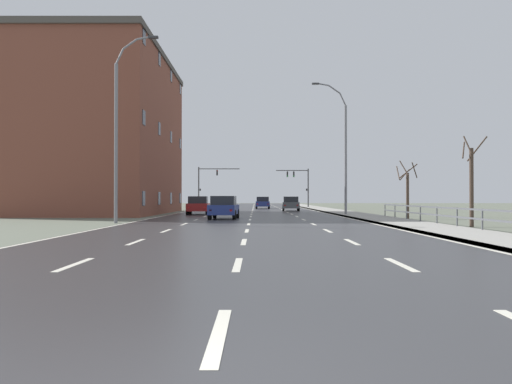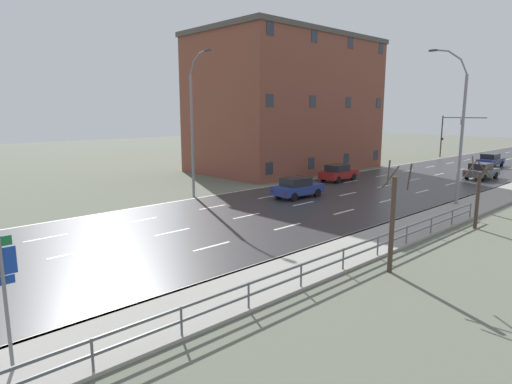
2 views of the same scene
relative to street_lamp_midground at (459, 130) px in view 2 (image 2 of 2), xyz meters
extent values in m
cube|color=#5B6051|center=(-7.41, 11.55, -5.28)|extent=(160.00, 160.00, 0.12)
cube|color=#303033|center=(-7.41, 23.55, -5.21)|extent=(14.00, 120.00, 0.02)
cube|color=beige|center=(-10.91, -23.65, -5.20)|extent=(0.16, 2.20, 0.01)
cube|color=beige|center=(-10.91, -18.25, -5.20)|extent=(0.16, 2.20, 0.01)
cube|color=beige|center=(-10.91, -12.85, -5.20)|extent=(0.16, 2.20, 0.01)
cube|color=beige|center=(-10.91, -7.45, -5.20)|extent=(0.16, 2.20, 0.01)
cube|color=beige|center=(-10.91, -2.05, -5.20)|extent=(0.16, 2.20, 0.01)
cube|color=beige|center=(-10.91, 3.35, -5.20)|extent=(0.16, 2.20, 0.01)
cube|color=beige|center=(-10.91, 8.75, -5.20)|extent=(0.16, 2.20, 0.01)
cube|color=beige|center=(-10.91, 14.15, -5.20)|extent=(0.16, 2.20, 0.01)
cube|color=beige|center=(-10.91, 19.55, -5.20)|extent=(0.16, 2.20, 0.01)
cube|color=beige|center=(-10.91, 24.95, -5.20)|extent=(0.16, 2.20, 0.01)
cube|color=beige|center=(-10.91, 30.35, -5.20)|extent=(0.16, 2.20, 0.01)
cube|color=beige|center=(-10.91, 35.75, -5.20)|extent=(0.16, 2.20, 0.01)
cube|color=beige|center=(-10.91, 41.15, -5.20)|extent=(0.16, 2.20, 0.01)
cube|color=beige|center=(-10.91, 46.55, -5.20)|extent=(0.16, 2.20, 0.01)
cube|color=beige|center=(-7.41, -23.65, -5.20)|extent=(0.16, 2.20, 0.01)
cube|color=beige|center=(-7.41, -18.25, -5.20)|extent=(0.16, 2.20, 0.01)
cube|color=beige|center=(-7.41, -12.85, -5.20)|extent=(0.16, 2.20, 0.01)
cube|color=beige|center=(-7.41, -7.45, -5.20)|extent=(0.16, 2.20, 0.01)
cube|color=beige|center=(-7.41, -2.05, -5.20)|extent=(0.16, 2.20, 0.01)
cube|color=beige|center=(-7.41, 3.35, -5.20)|extent=(0.16, 2.20, 0.01)
cube|color=beige|center=(-7.41, 8.75, -5.20)|extent=(0.16, 2.20, 0.01)
cube|color=beige|center=(-7.41, 14.15, -5.20)|extent=(0.16, 2.20, 0.01)
cube|color=beige|center=(-7.41, 19.55, -5.20)|extent=(0.16, 2.20, 0.01)
cube|color=beige|center=(-7.41, 24.95, -5.20)|extent=(0.16, 2.20, 0.01)
cube|color=beige|center=(-7.41, 30.35, -5.20)|extent=(0.16, 2.20, 0.01)
cube|color=beige|center=(-7.41, 35.75, -5.20)|extent=(0.16, 2.20, 0.01)
cube|color=beige|center=(-3.91, -23.65, -5.20)|extent=(0.16, 2.20, 0.01)
cube|color=beige|center=(-3.91, -18.25, -5.20)|extent=(0.16, 2.20, 0.01)
cube|color=beige|center=(-3.91, -12.85, -5.20)|extent=(0.16, 2.20, 0.01)
cube|color=beige|center=(-3.91, -7.45, -5.20)|extent=(0.16, 2.20, 0.01)
cube|color=beige|center=(-3.91, -2.05, -5.20)|extent=(0.16, 2.20, 0.01)
cube|color=beige|center=(-3.91, 3.35, -5.20)|extent=(0.16, 2.20, 0.01)
cube|color=beige|center=(-3.91, 8.75, -5.20)|extent=(0.16, 2.20, 0.01)
cube|color=beige|center=(-3.91, 14.15, -5.20)|extent=(0.16, 2.20, 0.01)
cube|color=beige|center=(-3.91, 19.55, -5.20)|extent=(0.16, 2.20, 0.01)
cube|color=beige|center=(-3.91, 24.95, -5.20)|extent=(0.16, 2.20, 0.01)
cube|color=beige|center=(-14.26, 23.55, -5.20)|extent=(0.16, 120.00, 0.01)
cube|color=#515459|center=(2.44, -17.71, -4.27)|extent=(0.06, 28.57, 0.08)
cube|color=#515459|center=(2.44, -17.71, -4.67)|extent=(0.06, 28.57, 0.08)
cylinder|color=#515459|center=(2.44, -26.80, -4.72)|extent=(0.07, 0.07, 1.00)
cylinder|color=#515459|center=(2.44, -24.20, -4.72)|extent=(0.07, 0.07, 1.00)
cylinder|color=#515459|center=(2.44, -21.61, -4.72)|extent=(0.07, 0.07, 1.00)
cylinder|color=#515459|center=(2.44, -19.01, -4.72)|extent=(0.07, 0.07, 1.00)
cylinder|color=#515459|center=(2.44, -16.41, -4.72)|extent=(0.07, 0.07, 1.00)
cylinder|color=#515459|center=(2.44, -13.81, -4.72)|extent=(0.07, 0.07, 1.00)
cylinder|color=#515459|center=(2.44, -11.22, -4.72)|extent=(0.07, 0.07, 1.00)
cylinder|color=#515459|center=(2.44, -8.62, -4.72)|extent=(0.07, 0.07, 1.00)
cylinder|color=#515459|center=(2.44, -6.02, -4.72)|extent=(0.07, 0.07, 1.00)
cylinder|color=#515459|center=(2.44, -3.43, -4.72)|extent=(0.07, 0.07, 1.00)
cylinder|color=slate|center=(0.19, 0.00, -0.78)|extent=(0.20, 0.20, 8.87)
cylinder|color=slate|center=(-0.04, 0.00, 4.15)|extent=(0.56, 0.11, 1.03)
cylinder|color=slate|center=(-0.71, 0.00, 4.95)|extent=(0.96, 0.11, 0.72)
cylinder|color=slate|center=(-1.70, 0.00, 5.36)|extent=(1.09, 0.11, 0.30)
cube|color=#333335|center=(-2.23, 0.00, 5.41)|extent=(0.56, 0.24, 0.12)
cylinder|color=slate|center=(-15.01, -11.49, -0.66)|extent=(0.20, 0.20, 9.12)
cylinder|color=slate|center=(-14.81, -11.49, 4.33)|extent=(0.50, 0.11, 0.91)
cylinder|color=slate|center=(-14.22, -11.49, 5.03)|extent=(0.84, 0.11, 0.63)
cylinder|color=slate|center=(-13.36, -11.49, 5.38)|extent=(0.95, 0.11, 0.27)
cube|color=#333335|center=(-12.89, -11.49, 5.42)|extent=(0.56, 0.24, 0.12)
cylinder|color=slate|center=(0.99, -28.23, -3.43)|extent=(0.09, 0.09, 3.57)
cube|color=#143899|center=(0.97, -28.23, -2.30)|extent=(0.03, 0.68, 0.68)
cube|color=white|center=(0.95, -28.23, -2.30)|extent=(0.01, 0.44, 0.22)
cube|color=#143899|center=(0.97, -28.23, -2.77)|extent=(0.03, 0.52, 0.22)
cylinder|color=#38383A|center=(-15.31, 31.83, -2.28)|extent=(0.18, 0.18, 5.88)
cylinder|color=#38383A|center=(-12.35, 31.83, 0.41)|extent=(5.92, 0.12, 0.12)
cube|color=black|center=(-12.65, 31.83, -0.14)|extent=(0.20, 0.28, 0.80)
sphere|color=red|center=(-12.65, 31.68, 0.12)|extent=(0.14, 0.14, 0.14)
sphere|color=#2D2D2D|center=(-12.65, 31.68, -0.14)|extent=(0.14, 0.14, 0.14)
sphere|color=#2D2D2D|center=(-12.65, 31.68, -0.40)|extent=(0.14, 0.14, 0.14)
cube|color=black|center=(-15.09, 31.78, -2.62)|extent=(0.18, 0.12, 0.32)
cube|color=navy|center=(-9.19, -5.99, -4.57)|extent=(1.94, 4.17, 0.64)
cube|color=black|center=(-9.20, -6.24, -3.95)|extent=(1.65, 2.07, 0.60)
cube|color=slate|center=(-9.16, -5.29, -3.97)|extent=(1.41, 0.14, 0.51)
cylinder|color=black|center=(-8.33, -4.75, -4.89)|extent=(0.25, 0.67, 0.66)
cylinder|color=black|center=(-9.94, -4.68, -4.89)|extent=(0.25, 0.67, 0.66)
cylinder|color=black|center=(-8.44, -7.29, -4.89)|extent=(0.25, 0.67, 0.66)
cylinder|color=black|center=(-10.05, -7.22, -4.89)|extent=(0.25, 0.67, 0.66)
cube|color=red|center=(-9.94, -7.99, -4.57)|extent=(0.16, 0.05, 0.14)
cube|color=red|center=(-8.62, -8.04, -4.57)|extent=(0.16, 0.05, 0.14)
cube|color=navy|center=(-6.14, 24.91, -4.57)|extent=(1.81, 4.12, 0.64)
cube|color=black|center=(-6.14, 24.66, -3.95)|extent=(1.59, 2.02, 0.60)
cube|color=slate|center=(-6.13, 25.61, -3.97)|extent=(1.40, 0.10, 0.51)
cylinder|color=black|center=(-5.31, 26.17, -4.89)|extent=(0.23, 0.66, 0.66)
cylinder|color=black|center=(-6.93, 26.19, -4.89)|extent=(0.23, 0.66, 0.66)
cylinder|color=black|center=(-5.35, 23.63, -4.89)|extent=(0.23, 0.66, 0.66)
cylinder|color=black|center=(-6.97, 23.65, -4.89)|extent=(0.23, 0.66, 0.66)
cube|color=red|center=(-6.83, 22.89, -4.57)|extent=(0.16, 0.04, 0.14)
cube|color=red|center=(-5.51, 22.87, -4.57)|extent=(0.16, 0.04, 0.14)
cube|color=maroon|center=(-11.97, 2.92, -4.57)|extent=(1.90, 4.16, 0.64)
cube|color=black|center=(-11.96, 2.67, -3.95)|extent=(1.63, 2.05, 0.60)
cube|color=slate|center=(-12.00, 3.62, -3.97)|extent=(1.41, 0.13, 0.51)
cylinder|color=black|center=(-11.21, 4.21, -4.89)|extent=(0.24, 0.67, 0.66)
cylinder|color=black|center=(-12.82, 4.16, -4.89)|extent=(0.24, 0.67, 0.66)
cylinder|color=black|center=(-11.12, 1.67, -4.89)|extent=(0.24, 0.67, 0.66)
cylinder|color=black|center=(-12.74, 1.62, -4.89)|extent=(0.24, 0.67, 0.66)
cube|color=red|center=(-12.56, 0.86, -4.57)|extent=(0.16, 0.05, 0.14)
cube|color=red|center=(-11.24, 0.91, -4.57)|extent=(0.16, 0.05, 0.14)
cube|color=#474C51|center=(-3.23, 14.01, -4.57)|extent=(1.99, 4.19, 0.64)
cube|color=black|center=(-3.24, 13.76, -3.95)|extent=(1.67, 2.09, 0.60)
cube|color=slate|center=(-3.19, 14.71, -3.97)|extent=(1.41, 0.16, 0.51)
cylinder|color=black|center=(-2.35, 15.24, -4.89)|extent=(0.26, 0.67, 0.66)
cylinder|color=black|center=(-3.96, 15.33, -4.89)|extent=(0.26, 0.67, 0.66)
cylinder|color=black|center=(-2.49, 12.70, -4.89)|extent=(0.26, 0.67, 0.66)
cylinder|color=black|center=(-4.11, 12.79, -4.89)|extent=(0.26, 0.67, 0.66)
cube|color=red|center=(-4.00, 12.03, -4.57)|extent=(0.16, 0.05, 0.14)
cube|color=red|center=(-2.68, 11.95, -4.57)|extent=(0.16, 0.05, 0.14)
cube|color=brown|center=(-21.56, 5.94, 1.80)|extent=(12.35, 20.09, 14.03)
cube|color=#4C4742|center=(-21.56, 5.94, 9.06)|extent=(12.59, 20.49, 0.50)
cube|color=#282D38|center=(-15.37, -2.90, -3.82)|extent=(0.04, 0.90, 1.10)
cube|color=#282D38|center=(-15.37, 2.99, -3.82)|extent=(0.04, 0.90, 1.10)
cube|color=#282D38|center=(-15.37, 8.89, -3.82)|extent=(0.04, 0.90, 1.10)
cube|color=#282D38|center=(-15.37, 14.78, -3.82)|extent=(0.04, 0.90, 1.10)
cube|color=#282D38|center=(-15.37, -2.90, 2.20)|extent=(0.04, 0.90, 1.10)
cube|color=#282D38|center=(-15.37, 2.99, 2.20)|extent=(0.04, 0.90, 1.10)
cube|color=#282D38|center=(-15.37, 8.89, 2.20)|extent=(0.04, 0.90, 1.10)
cube|color=#282D38|center=(-15.37, 14.78, 2.20)|extent=(0.04, 0.90, 1.10)
cube|color=#282D38|center=(-15.37, -2.90, 8.21)|extent=(0.04, 0.90, 1.10)
cube|color=#282D38|center=(-15.37, 2.99, 8.21)|extent=(0.04, 0.90, 1.10)
cube|color=#282D38|center=(-15.37, 8.89, 8.21)|extent=(0.04, 0.90, 1.10)
cube|color=#282D38|center=(-15.37, 14.78, 8.21)|extent=(0.04, 0.90, 1.10)
cylinder|color=#423328|center=(3.74, -15.02, -3.25)|extent=(0.20, 0.20, 3.93)
cylinder|color=#423328|center=(4.17, -14.68, -1.30)|extent=(0.67, 0.96, 1.22)
cylinder|color=#423328|center=(3.43, -14.82, -1.36)|extent=(0.43, 0.68, 0.93)
cylinder|color=#423328|center=(3.51, -15.11, -1.13)|extent=(0.26, 0.52, 0.95)
cylinder|color=#423328|center=(3.49, -5.43, -3.63)|extent=(0.20, 0.20, 3.18)
cylinder|color=#423328|center=(3.40, -5.05, -2.16)|extent=(0.80, 0.27, 0.82)
cylinder|color=#423328|center=(3.72, -4.85, -1.89)|extent=(1.17, 0.59, 1.04)
cylinder|color=#423328|center=(3.18, -5.64, -1.72)|extent=(0.47, 0.70, 1.09)
cylinder|color=#423328|center=(3.87, -5.76, -1.88)|extent=(0.66, 0.85, 1.07)
cylinder|color=#423328|center=(2.87, -5.31, -2.03)|extent=(0.25, 1.30, 1.03)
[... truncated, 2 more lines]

